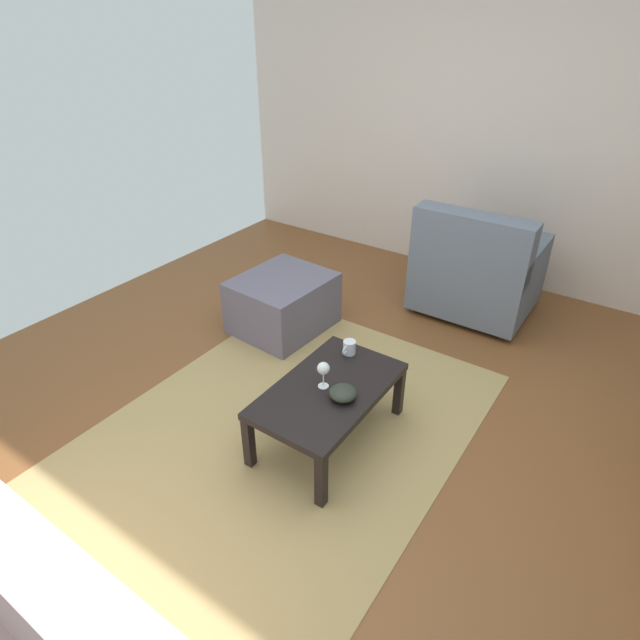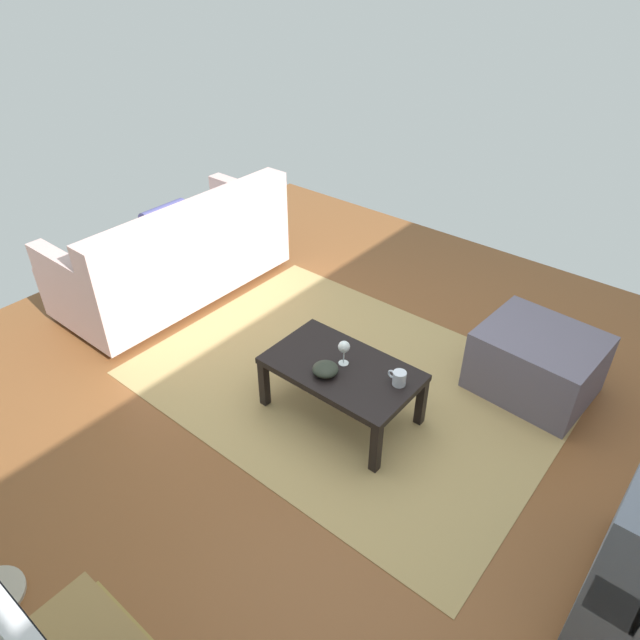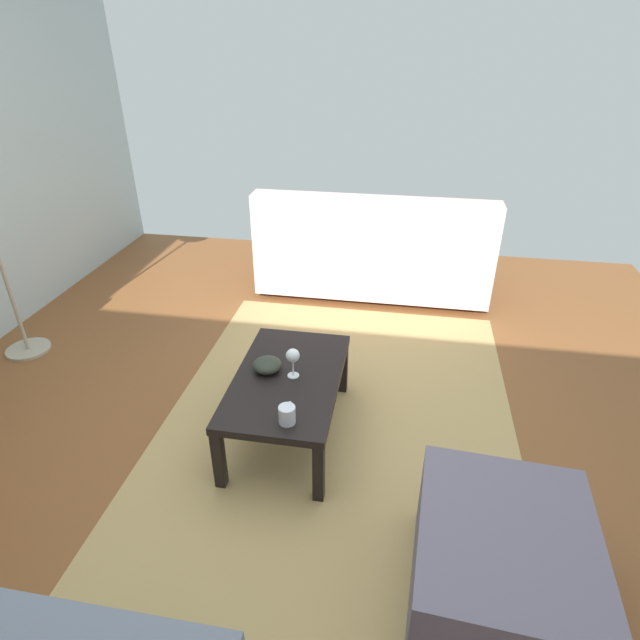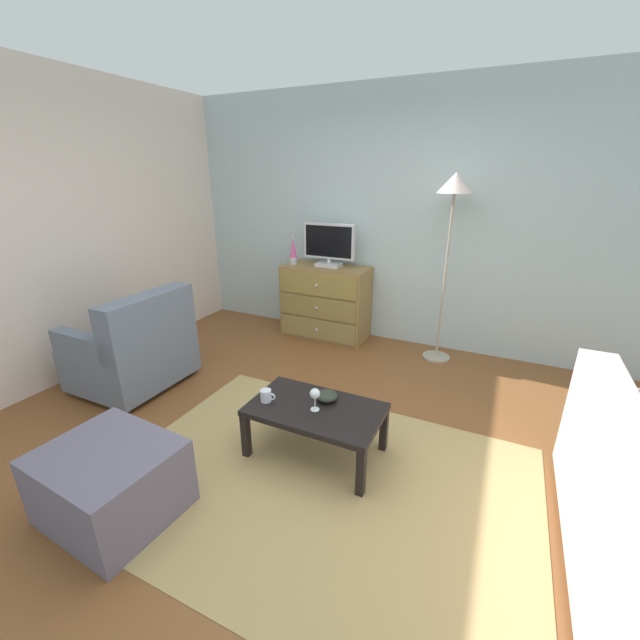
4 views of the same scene
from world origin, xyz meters
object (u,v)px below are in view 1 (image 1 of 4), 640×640
at_px(coffee_table, 329,394).
at_px(ottoman, 283,303).
at_px(wine_glass, 323,369).
at_px(mug, 349,347).
at_px(bowl_decorative, 343,393).
at_px(armchair, 477,271).

relative_size(coffee_table, ottoman, 1.27).
height_order(wine_glass, ottoman, wine_glass).
relative_size(coffee_table, mug, 7.81).
xyz_separation_m(coffee_table, wine_glass, (0.01, -0.03, 0.16)).
bearing_deg(coffee_table, bowl_decorative, 73.74).
xyz_separation_m(bowl_decorative, armchair, (-1.91, 0.04, -0.04)).
xyz_separation_m(coffee_table, armchair, (-1.88, 0.15, 0.04)).
height_order(wine_glass, armchair, armchair).
distance_m(mug, armchair, 1.56).
height_order(armchair, ottoman, armchair).
bearing_deg(bowl_decorative, wine_glass, -99.14).
relative_size(wine_glass, armchair, 0.17).
xyz_separation_m(wine_glass, armchair, (-1.89, 0.18, -0.12)).
distance_m(wine_glass, ottoman, 1.27).
bearing_deg(bowl_decorative, coffee_table, -106.26).
distance_m(bowl_decorative, ottoman, 1.38).
bearing_deg(coffee_table, armchair, 175.34).
bearing_deg(wine_glass, bowl_decorative, 80.86).
relative_size(coffee_table, bowl_decorative, 5.96).
distance_m(bowl_decorative, armchair, 1.91).
xyz_separation_m(mug, armchair, (-1.54, 0.23, -0.05)).
height_order(bowl_decorative, armchair, armchair).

